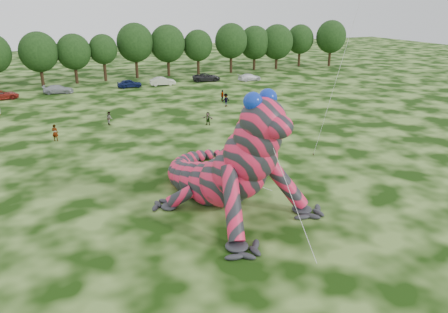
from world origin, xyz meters
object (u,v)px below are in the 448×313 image
at_px(tree_16, 300,45).
at_px(tree_14, 255,48).
at_px(tree_7, 40,59).
at_px(car_6, 206,77).
at_px(tree_12, 198,52).
at_px(spectator_3, 222,96).
at_px(tree_11, 168,51).
at_px(spectator_0, 55,133).
at_px(spectator_5, 208,119).
at_px(inflatable_gecko, 212,145).
at_px(spectator_1, 109,118).
at_px(tree_9, 104,58).
at_px(spectator_2, 226,100).
at_px(tree_8, 74,59).
at_px(tree_13, 231,48).
at_px(car_7, 250,77).
at_px(tree_10, 136,51).
at_px(tree_15, 277,47).
at_px(car_3, 58,89).
at_px(car_2, 1,95).
at_px(tree_17, 331,43).
at_px(car_5, 163,81).
at_px(car_4, 129,83).

bearing_deg(tree_16, tree_14, -176.90).
height_order(tree_7, car_6, tree_7).
bearing_deg(tree_12, spectator_3, -102.19).
height_order(tree_11, spectator_0, tree_11).
bearing_deg(spectator_5, tree_11, 128.44).
distance_m(inflatable_gecko, spectator_1, 25.97).
distance_m(spectator_5, spectator_1, 12.18).
relative_size(tree_9, tree_11, 0.86).
xyz_separation_m(spectator_2, spectator_1, (-17.15, -3.27, -0.11)).
bearing_deg(tree_8, tree_13, 0.26).
xyz_separation_m(tree_12, spectator_0, (-30.11, -36.28, -3.55)).
xyz_separation_m(tree_13, spectator_3, (-12.59, -24.69, -4.21)).
height_order(tree_7, tree_13, tree_13).
distance_m(tree_11, car_7, 17.57).
relative_size(tree_10, car_7, 2.29).
distance_m(tree_7, tree_13, 37.21).
height_order(tree_10, spectator_5, tree_10).
bearing_deg(car_6, tree_16, -58.59).
xyz_separation_m(tree_8, car_7, (30.54, -10.31, -3.81)).
height_order(tree_8, spectator_5, tree_8).
height_order(inflatable_gecko, tree_16, tree_16).
bearing_deg(tree_15, tree_12, -179.90).
bearing_deg(tree_14, tree_7, -177.48).
height_order(tree_9, car_3, tree_9).
bearing_deg(tree_15, tree_8, -178.95).
relative_size(tree_14, car_2, 1.85).
distance_m(inflatable_gecko, tree_11, 59.54).
distance_m(inflatable_gecko, tree_14, 67.39).
relative_size(tree_8, spectator_5, 5.53).
xyz_separation_m(tree_9, tree_17, (50.88, -0.68, 0.81)).
height_order(tree_10, car_7, tree_10).
relative_size(tree_9, tree_13, 0.86).
bearing_deg(spectator_1, car_3, 5.55).
distance_m(tree_9, car_5, 12.83).
relative_size(car_3, spectator_1, 2.87).
distance_m(tree_14, tree_17, 18.61).
distance_m(tree_14, spectator_3, 32.62).
relative_size(car_7, spectator_5, 2.84).
bearing_deg(tree_13, tree_12, 175.08).
xyz_separation_m(tree_7, spectator_2, (23.69, -27.77, -3.79)).
bearing_deg(tree_17, tree_7, 179.87).
relative_size(car_4, spectator_1, 2.54).
distance_m(car_2, car_7, 42.77).
height_order(car_4, spectator_2, spectator_2).
relative_size(inflatable_gecko, tree_10, 1.78).
bearing_deg(car_5, spectator_2, -162.67).
relative_size(tree_8, tree_9, 1.03).
height_order(car_7, spectator_3, spectator_3).
xyz_separation_m(tree_17, spectator_0, (-62.04, -35.20, -4.21)).
relative_size(tree_11, car_2, 1.98).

